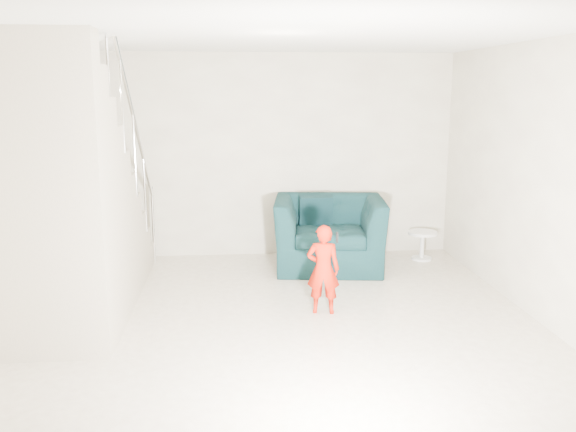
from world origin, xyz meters
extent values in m
plane|color=tan|center=(0.00, 0.00, 0.00)|extent=(5.50, 5.50, 0.00)
plane|color=silver|center=(0.00, 0.00, 2.70)|extent=(5.50, 5.50, 0.00)
plane|color=#A79988|center=(0.00, 2.75, 1.35)|extent=(5.00, 0.00, 5.00)
plane|color=#A79988|center=(0.00, -2.75, 1.35)|extent=(5.00, 0.00, 5.00)
plane|color=#A79988|center=(2.50, 0.00, 1.35)|extent=(0.00, 5.50, 5.50)
imported|color=black|center=(0.75, 2.06, 0.44)|extent=(1.49, 1.34, 0.88)
imported|color=#AE2105|center=(0.44, 0.43, 0.46)|extent=(0.37, 0.27, 0.91)
cylinder|color=silver|center=(2.04, 2.27, 0.36)|extent=(0.38, 0.38, 0.04)
cylinder|color=silver|center=(2.04, 2.27, 0.17)|extent=(0.06, 0.06, 0.35)
cylinder|color=silver|center=(2.04, 2.27, 0.01)|extent=(0.27, 0.27, 0.03)
cube|color=#ADA089|center=(-2.00, 2.35, 0.14)|extent=(1.00, 0.30, 0.27)
cube|color=#ADA089|center=(-2.00, 2.05, 0.27)|extent=(1.00, 0.30, 0.54)
cube|color=#ADA089|center=(-2.00, 1.75, 0.41)|extent=(1.00, 0.30, 0.81)
cube|color=#ADA089|center=(-2.00, 1.45, 0.54)|extent=(1.00, 0.30, 1.08)
cube|color=#ADA089|center=(-2.00, 1.15, 0.68)|extent=(1.00, 0.30, 1.35)
cube|color=#ADA089|center=(-2.00, 0.85, 0.81)|extent=(1.00, 0.30, 1.62)
cube|color=#ADA089|center=(-2.00, 0.55, 0.95)|extent=(1.00, 0.30, 1.89)
cube|color=#ADA089|center=(-2.00, 0.25, 1.08)|extent=(1.00, 0.30, 2.16)
cube|color=#ADA089|center=(-2.00, -0.05, 1.22)|extent=(1.00, 0.30, 2.43)
cube|color=#ADA089|center=(-2.00, -0.35, 1.35)|extent=(1.00, 0.30, 2.70)
cylinder|color=silver|center=(-1.50, 1.00, 2.25)|extent=(0.04, 3.03, 2.73)
cylinder|color=silver|center=(-1.50, 2.50, 0.50)|extent=(0.04, 0.04, 1.00)
cube|color=black|center=(0.61, 2.28, 0.69)|extent=(0.43, 0.20, 0.42)
cube|color=black|center=(0.13, 1.94, 0.56)|extent=(0.04, 0.45, 0.50)
cube|color=black|center=(0.56, 0.39, 0.80)|extent=(0.02, 0.05, 0.10)
camera|label=1|loc=(-0.44, -5.38, 2.23)|focal=38.00mm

